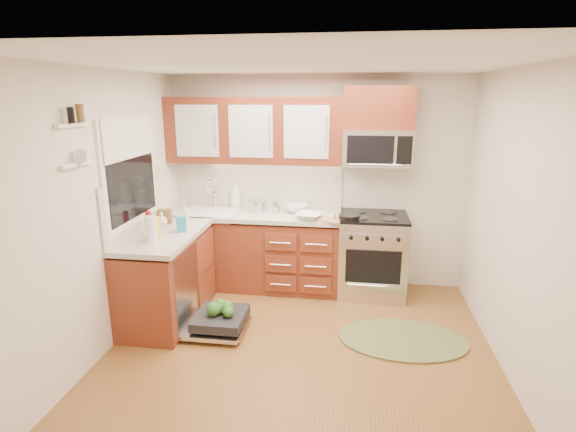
% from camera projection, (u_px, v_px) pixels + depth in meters
% --- Properties ---
extents(floor, '(3.50, 3.50, 0.00)m').
position_uv_depth(floor, '(299.00, 354.00, 4.07)').
color(floor, brown).
rests_on(floor, ground).
extents(ceiling, '(3.50, 3.50, 0.00)m').
position_uv_depth(ceiling, '(301.00, 64.00, 3.42)').
color(ceiling, white).
rests_on(ceiling, ground).
extents(wall_back, '(3.50, 0.04, 2.50)m').
position_uv_depth(wall_back, '(317.00, 182.00, 5.41)').
color(wall_back, beige).
rests_on(wall_back, ground).
extents(wall_front, '(3.50, 0.04, 2.50)m').
position_uv_depth(wall_front, '(256.00, 324.00, 2.07)').
color(wall_front, beige).
rests_on(wall_front, ground).
extents(wall_left, '(0.04, 3.50, 2.50)m').
position_uv_depth(wall_left, '(105.00, 214.00, 3.98)').
color(wall_left, beige).
rests_on(wall_left, ground).
extents(wall_right, '(0.04, 3.50, 2.50)m').
position_uv_depth(wall_right, '(523.00, 230.00, 3.50)').
color(wall_right, beige).
rests_on(wall_right, ground).
extents(base_cabinet_back, '(2.05, 0.60, 0.85)m').
position_uv_depth(base_cabinet_back, '(254.00, 252.00, 5.44)').
color(base_cabinet_back, '#612716').
rests_on(base_cabinet_back, ground).
extents(base_cabinet_left, '(0.60, 1.25, 0.85)m').
position_uv_depth(base_cabinet_left, '(167.00, 279.00, 4.66)').
color(base_cabinet_left, '#612716').
rests_on(base_cabinet_left, ground).
extents(countertop_back, '(2.07, 0.64, 0.05)m').
position_uv_depth(countertop_back, '(253.00, 215.00, 5.31)').
color(countertop_back, beige).
rests_on(countertop_back, base_cabinet_back).
extents(countertop_left, '(0.64, 1.27, 0.05)m').
position_uv_depth(countertop_left, '(165.00, 235.00, 4.53)').
color(countertop_left, beige).
rests_on(countertop_left, base_cabinet_left).
extents(backsplash_back, '(2.05, 0.02, 0.57)m').
position_uv_depth(backsplash_back, '(258.00, 184.00, 5.51)').
color(backsplash_back, beige).
rests_on(backsplash_back, ground).
extents(backsplash_left, '(0.02, 1.25, 0.57)m').
position_uv_depth(backsplash_left, '(134.00, 205.00, 4.49)').
color(backsplash_left, beige).
rests_on(backsplash_left, ground).
extents(upper_cabinets, '(2.05, 0.35, 0.75)m').
position_uv_depth(upper_cabinets, '(254.00, 130.00, 5.18)').
color(upper_cabinets, '#612716').
rests_on(upper_cabinets, ground).
extents(cabinet_over_mw, '(0.76, 0.35, 0.47)m').
position_uv_depth(cabinet_over_mw, '(379.00, 108.00, 4.92)').
color(cabinet_over_mw, '#612716').
rests_on(cabinet_over_mw, ground).
extents(range, '(0.76, 0.64, 0.95)m').
position_uv_depth(range, '(372.00, 255.00, 5.22)').
color(range, silver).
rests_on(range, ground).
extents(microwave, '(0.76, 0.38, 0.40)m').
position_uv_depth(microwave, '(377.00, 148.00, 5.01)').
color(microwave, silver).
rests_on(microwave, ground).
extents(sink, '(0.62, 0.50, 0.26)m').
position_uv_depth(sink, '(210.00, 222.00, 5.39)').
color(sink, white).
rests_on(sink, ground).
extents(dishwasher, '(0.70, 0.60, 0.20)m').
position_uv_depth(dishwasher, '(217.00, 322.00, 4.45)').
color(dishwasher, silver).
rests_on(dishwasher, ground).
extents(window, '(0.03, 1.05, 1.05)m').
position_uv_depth(window, '(130.00, 171.00, 4.38)').
color(window, white).
rests_on(window, ground).
extents(window_blind, '(0.02, 0.96, 0.40)m').
position_uv_depth(window_blind, '(129.00, 137.00, 4.29)').
color(window_blind, white).
rests_on(window_blind, ground).
extents(shelf_upper, '(0.04, 0.40, 0.03)m').
position_uv_depth(shelf_upper, '(73.00, 125.00, 3.43)').
color(shelf_upper, white).
rests_on(shelf_upper, ground).
extents(shelf_lower, '(0.04, 0.40, 0.03)m').
position_uv_depth(shelf_lower, '(78.00, 164.00, 3.51)').
color(shelf_lower, white).
rests_on(shelf_lower, ground).
extents(rug, '(1.26, 0.85, 0.02)m').
position_uv_depth(rug, '(403.00, 339.00, 4.29)').
color(rug, '#63673B').
rests_on(rug, ground).
extents(skillet, '(0.28, 0.28, 0.04)m').
position_uv_depth(skillet, '(349.00, 217.00, 4.96)').
color(skillet, black).
rests_on(skillet, range).
extents(stock_pot, '(0.28, 0.28, 0.13)m').
position_uv_depth(stock_pot, '(257.00, 205.00, 5.38)').
color(stock_pot, silver).
rests_on(stock_pot, countertop_back).
extents(cutting_board, '(0.37, 0.30, 0.02)m').
position_uv_depth(cutting_board, '(329.00, 220.00, 4.96)').
color(cutting_board, '#A3764A').
rests_on(cutting_board, countertop_back).
extents(canister, '(0.11, 0.11, 0.15)m').
position_uv_depth(canister, '(276.00, 207.00, 5.26)').
color(canister, silver).
rests_on(canister, countertop_back).
extents(paper_towel_roll, '(0.12, 0.12, 0.25)m').
position_uv_depth(paper_towel_roll, '(151.00, 229.00, 4.23)').
color(paper_towel_roll, white).
rests_on(paper_towel_roll, countertop_left).
extents(mustard_bottle, '(0.07, 0.07, 0.21)m').
position_uv_depth(mustard_bottle, '(157.00, 228.00, 4.34)').
color(mustard_bottle, yellow).
rests_on(mustard_bottle, countertop_left).
extents(red_bottle, '(0.06, 0.06, 0.22)m').
position_uv_depth(red_bottle, '(149.00, 222.00, 4.51)').
color(red_bottle, '#B10E0F').
rests_on(red_bottle, countertop_left).
extents(wooden_box, '(0.17, 0.13, 0.15)m').
position_uv_depth(wooden_box, '(165.00, 216.00, 4.86)').
color(wooden_box, brown).
rests_on(wooden_box, countertop_left).
extents(blue_carton, '(0.12, 0.10, 0.16)m').
position_uv_depth(blue_carton, '(181.00, 224.00, 4.54)').
color(blue_carton, teal).
rests_on(blue_carton, countertop_left).
extents(bowl_a, '(0.32, 0.32, 0.07)m').
position_uv_depth(bowl_a, '(308.00, 216.00, 5.02)').
color(bowl_a, '#999999').
rests_on(bowl_a, countertop_back).
extents(bowl_b, '(0.32, 0.32, 0.09)m').
position_uv_depth(bowl_b, '(297.00, 208.00, 5.32)').
color(bowl_b, '#999999').
rests_on(bowl_b, countertop_back).
extents(cup, '(0.13, 0.13, 0.09)m').
position_uv_depth(cup, '(331.00, 216.00, 4.98)').
color(cup, '#999999').
rests_on(cup, countertop_back).
extents(soap_bottle_a, '(0.16, 0.16, 0.34)m').
position_uv_depth(soap_bottle_a, '(235.00, 194.00, 5.52)').
color(soap_bottle_a, '#999999').
rests_on(soap_bottle_a, countertop_back).
extents(soap_bottle_b, '(0.09, 0.09, 0.18)m').
position_uv_depth(soap_bottle_b, '(185.00, 212.00, 5.00)').
color(soap_bottle_b, '#999999').
rests_on(soap_bottle_b, countertop_left).
extents(soap_bottle_c, '(0.15, 0.15, 0.15)m').
position_uv_depth(soap_bottle_c, '(161.00, 219.00, 4.74)').
color(soap_bottle_c, '#999999').
rests_on(soap_bottle_c, countertop_left).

